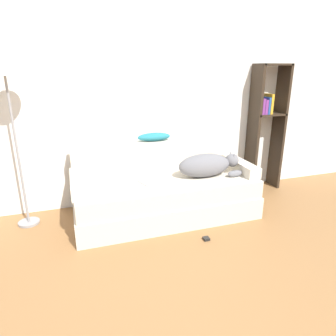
% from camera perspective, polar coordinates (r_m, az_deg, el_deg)
% --- Properties ---
extents(wall_back, '(8.00, 0.06, 2.70)m').
position_cam_1_polar(wall_back, '(3.60, -5.62, 14.56)').
color(wall_back, white).
rests_on(wall_back, ground_plane).
extents(couch, '(1.98, 0.87, 0.44)m').
position_cam_1_polar(couch, '(3.37, -0.51, -5.57)').
color(couch, beige).
rests_on(couch, ground_plane).
extents(couch_backrest, '(1.94, 0.15, 0.34)m').
position_cam_1_polar(couch_backrest, '(3.56, -2.32, 2.52)').
color(couch_backrest, beige).
rests_on(couch_backrest, couch).
extents(couch_arm_left, '(0.15, 0.68, 0.12)m').
position_cam_1_polar(couch_arm_left, '(3.12, -16.74, -2.76)').
color(couch_arm_left, beige).
rests_on(couch_arm_left, couch).
extents(couch_arm_right, '(0.15, 0.68, 0.12)m').
position_cam_1_polar(couch_arm_right, '(3.63, 13.41, 0.50)').
color(couch_arm_right, beige).
rests_on(couch_arm_right, couch).
extents(dog, '(0.72, 0.30, 0.26)m').
position_cam_1_polar(dog, '(3.34, 7.50, 0.56)').
color(dog, slate).
rests_on(dog, couch).
extents(laptop, '(0.36, 0.28, 0.02)m').
position_cam_1_polar(laptop, '(3.19, -2.39, -2.48)').
color(laptop, silver).
rests_on(laptop, couch).
extents(throw_pillow, '(0.39, 0.16, 0.09)m').
position_cam_1_polar(throw_pillow, '(3.52, -2.67, 5.95)').
color(throw_pillow, teal).
rests_on(throw_pillow, couch_backrest).
extents(bookshelf, '(0.43, 0.26, 1.65)m').
position_cam_1_polar(bookshelf, '(4.19, 18.24, 8.47)').
color(bookshelf, '#2D2319').
rests_on(bookshelf, ground_plane).
extents(floor_lamp, '(0.30, 0.30, 1.71)m').
position_cam_1_polar(floor_lamp, '(3.24, -28.51, 14.29)').
color(floor_lamp, gray).
rests_on(floor_lamp, ground_plane).
extents(power_adapter, '(0.06, 0.06, 0.03)m').
position_cam_1_polar(power_adapter, '(3.02, 7.30, -13.20)').
color(power_adapter, black).
rests_on(power_adapter, ground_plane).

